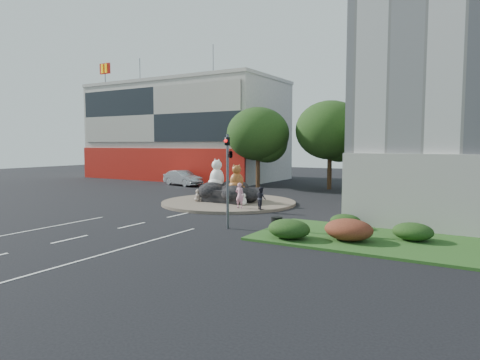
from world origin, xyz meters
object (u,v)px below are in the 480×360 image
Objects in this scene: cat_white at (217,173)px; pedestrian_dark at (261,198)px; cat_tabby at (237,177)px; kitten_white at (244,199)px; pedestrian_pink at (240,195)px; parked_car at (183,178)px; kitten_calico at (198,195)px; litter_bin at (277,225)px.

pedestrian_dark is (5.20, -2.56, -1.29)m from cat_white.
pedestrian_dark is (3.22, -2.20, -1.12)m from cat_tabby.
pedestrian_dark is (1.98, -1.10, 0.32)m from kitten_white.
kitten_white is at bearing 10.01° from pedestrian_dark.
parked_car is (-14.30, 11.94, -0.24)m from pedestrian_pink.
cat_tabby is 3.28m from kitten_calico.
pedestrian_pink is 1.56m from pedestrian_dark.
kitten_calico is 14.51m from parked_car.
cat_tabby is 3.05m from pedestrian_pink.
parked_car is (-13.87, 10.69, 0.19)m from kitten_white.
kitten_white is at bearing -73.99° from cat_tabby.
cat_white is at bearing 13.00° from pedestrian_dark.
cat_white is 1.18× the size of cat_tabby.
litter_bin is (9.90, -6.87, -0.16)m from kitten_calico.
cat_white is 1.53× the size of pedestrian_dark.
cat_tabby is 2.28× the size of kitten_white.
cat_white is at bearing 137.77° from litter_bin.
cat_white reaches higher than kitten_calico.
cat_tabby is at bearing -112.84° from parked_car.
pedestrian_dark is 19.76m from parked_car.
kitten_white is 0.17× the size of parked_car.
kitten_calico reaches higher than litter_bin.
cat_tabby reaches higher than kitten_calico.
pedestrian_dark is at bearing -71.16° from kitten_white.
kitten_white is at bearing -9.07° from cat_white.
kitten_calico is 0.55× the size of pedestrian_pink.
cat_tabby is 15.92m from parked_car.
cat_white reaches higher than pedestrian_dark.
litter_bin is at bearing 11.60° from kitten_calico.
pedestrian_pink is 2.21× the size of litter_bin.
cat_white reaches higher than litter_bin.
parked_car is at bearing 179.17° from kitten_calico.
kitten_calico is at bearing -104.30° from cat_white.
litter_bin is (19.76, -17.51, -0.31)m from parked_car.
parked_car is (-15.85, 11.79, -0.13)m from pedestrian_dark.
cat_tabby is at bearing 96.48° from kitten_white.
kitten_white is at bearing 45.63° from kitten_calico.
pedestrian_dark is 0.30× the size of parked_car.
cat_white is 2.69× the size of kitten_white.
pedestrian_dark is 1.93× the size of litter_bin.
kitten_white is (1.24, -1.09, -1.44)m from cat_tabby.
cat_white is at bearing 113.74° from kitten_white.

